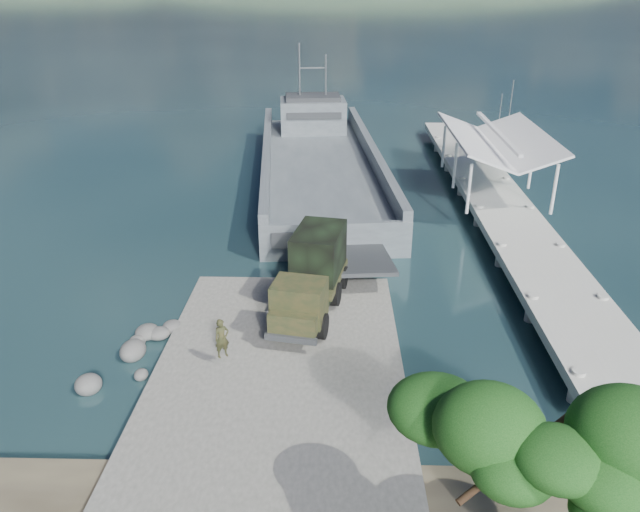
{
  "coord_description": "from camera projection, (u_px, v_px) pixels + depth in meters",
  "views": [
    {
      "loc": [
        2.17,
        -21.61,
        15.08
      ],
      "look_at": [
        1.48,
        6.0,
        2.32
      ],
      "focal_mm": 35.0,
      "sensor_mm": 36.0,
      "label": 1
    }
  ],
  "objects": [
    {
      "name": "overhang_tree",
      "position": [
        569.0,
        478.0,
        13.68
      ],
      "size": [
        6.74,
        6.2,
        6.12
      ],
      "color": "#341D14",
      "rests_on": "ground"
    },
    {
      "name": "shoreline_rocks",
      "position": [
        137.0,
        357.0,
        26.58
      ],
      "size": [
        3.2,
        5.6,
        0.9
      ],
      "primitive_type": null,
      "color": "#5B5B59",
      "rests_on": "ground"
    },
    {
      "name": "ground",
      "position": [
        281.0,
        366.0,
        25.98
      ],
      "size": [
        1400.0,
        1400.0,
        0.0
      ],
      "primitive_type": "plane",
      "color": "#173037",
      "rests_on": "ground"
    },
    {
      "name": "sailboat_near",
      "position": [
        495.0,
        156.0,
        54.02
      ],
      "size": [
        2.22,
        4.92,
        5.78
      ],
      "rotation": [
        0.0,
        0.0,
        -0.18
      ],
      "color": "white",
      "rests_on": "ground"
    },
    {
      "name": "sailboat_far",
      "position": [
        506.0,
        146.0,
        56.79
      ],
      "size": [
        1.67,
        5.31,
        6.42
      ],
      "rotation": [
        0.0,
        0.0,
        0.03
      ],
      "color": "white",
      "rests_on": "ground"
    },
    {
      "name": "military_truck",
      "position": [
        313.0,
        274.0,
        28.88
      ],
      "size": [
        3.6,
        7.62,
        3.4
      ],
      "rotation": [
        0.0,
        0.0,
        -0.19
      ],
      "color": "black",
      "rests_on": "boat_ramp"
    },
    {
      "name": "soldier",
      "position": [
        223.0,
        347.0,
        24.9
      ],
      "size": [
        0.73,
        0.67,
        1.68
      ],
      "primitive_type": "imported",
      "rotation": [
        0.0,
        0.0,
        0.58
      ],
      "color": "#23311B",
      "rests_on": "boat_ramp"
    },
    {
      "name": "landing_craft",
      "position": [
        320.0,
        172.0,
        48.04
      ],
      "size": [
        11.18,
        34.45,
        10.07
      ],
      "rotation": [
        0.0,
        0.0,
        0.09
      ],
      "color": "#4D545B",
      "rests_on": "ground"
    },
    {
      "name": "boat_ramp",
      "position": [
        279.0,
        376.0,
        24.97
      ],
      "size": [
        10.0,
        18.0,
        0.5
      ],
      "primitive_type": "cube",
      "color": "slate",
      "rests_on": "ground"
    },
    {
      "name": "pier",
      "position": [
        495.0,
        188.0,
        42.05
      ],
      "size": [
        6.4,
        44.0,
        6.1
      ],
      "color": "beige",
      "rests_on": "ground"
    }
  ]
}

